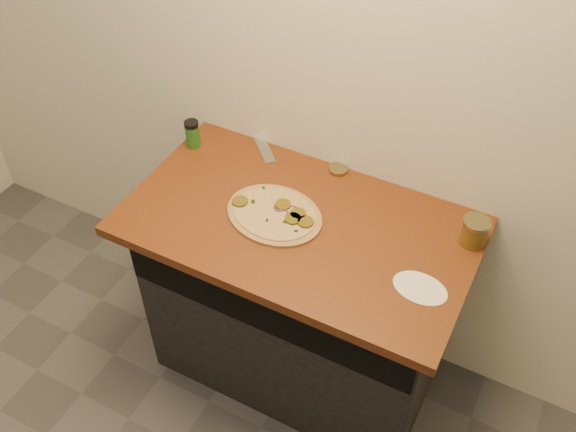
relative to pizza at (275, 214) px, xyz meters
The scene contains 8 objects.
cabinet 0.49m from the pizza, 29.30° to the left, with size 1.10×0.60×0.86m, color black.
countertop 0.09m from the pizza, 11.71° to the left, with size 1.20×0.70×0.04m, color brown.
pizza is the anchor object (origin of this frame).
chefs_knife 0.47m from the pizza, 127.18° to the left, with size 0.25×0.25×0.02m.
mason_jar_lid 0.33m from the pizza, 73.41° to the left, with size 0.07×0.07×0.02m, color #918554.
salsa_jar 0.66m from the pizza, 16.73° to the left, with size 0.09×0.09×0.10m.
spice_shaker 0.51m from the pizza, 156.97° to the left, with size 0.06×0.06×0.11m.
flour_spill 0.55m from the pizza, ahead, with size 0.18×0.18×0.00m, color silver.
Camera 1 is at (0.68, 0.02, 2.44)m, focal length 40.00 mm.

